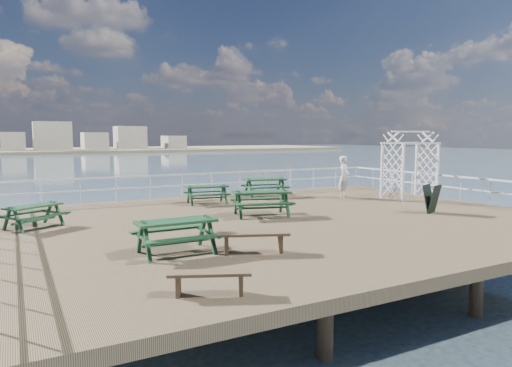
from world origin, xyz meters
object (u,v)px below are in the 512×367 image
(picnic_table_b, at_px, (207,191))
(flat_bench_near, at_px, (253,238))
(picnic_table_a, at_px, (34,211))
(picnic_table_e, at_px, (261,198))
(trellis_arbor, at_px, (410,168))
(person, at_px, (344,177))
(picnic_table_c, at_px, (265,184))
(flat_bench_far, at_px, (210,277))
(picnic_table_d, at_px, (176,229))

(picnic_table_b, height_order, flat_bench_near, picnic_table_b)
(picnic_table_a, xyz_separation_m, picnic_table_b, (6.61, 2.22, 0.03))
(picnic_table_b, height_order, picnic_table_e, picnic_table_e)
(flat_bench_near, bearing_deg, trellis_arbor, 48.14)
(person, bearing_deg, picnic_table_a, 150.90)
(picnic_table_e, distance_m, flat_bench_near, 5.20)
(flat_bench_near, height_order, trellis_arbor, trellis_arbor)
(picnic_table_c, bearing_deg, flat_bench_far, -113.57)
(picnic_table_d, bearing_deg, flat_bench_near, -27.48)
(picnic_table_b, xyz_separation_m, picnic_table_c, (3.24, 0.82, 0.06))
(picnic_table_b, bearing_deg, trellis_arbor, -8.46)
(picnic_table_d, bearing_deg, trellis_arbor, 19.29)
(picnic_table_c, distance_m, trellis_arbor, 6.63)
(trellis_arbor, xyz_separation_m, person, (-2.50, 1.56, -0.40))
(picnic_table_c, height_order, picnic_table_e, picnic_table_e)
(picnic_table_c, bearing_deg, picnic_table_a, -152.93)
(picnic_table_b, relative_size, picnic_table_c, 0.89)
(trellis_arbor, bearing_deg, person, 146.15)
(picnic_table_e, xyz_separation_m, person, (5.68, 2.43, 0.32))
(picnic_table_e, distance_m, trellis_arbor, 8.25)
(picnic_table_d, height_order, flat_bench_near, picnic_table_d)
(picnic_table_b, xyz_separation_m, flat_bench_near, (-2.05, -8.06, -0.16))
(picnic_table_c, xyz_separation_m, picnic_table_e, (-2.63, -4.43, 0.03))
(picnic_table_d, relative_size, picnic_table_e, 0.80)
(picnic_table_c, xyz_separation_m, flat_bench_far, (-7.35, -11.11, -0.28))
(picnic_table_b, relative_size, person, 1.01)
(picnic_table_e, bearing_deg, picnic_table_d, -124.74)
(flat_bench_far, bearing_deg, flat_bench_near, 70.96)
(picnic_table_c, distance_m, flat_bench_far, 13.32)
(flat_bench_near, bearing_deg, picnic_table_a, 149.95)
(flat_bench_near, height_order, flat_bench_far, flat_bench_near)
(flat_bench_near, bearing_deg, picnic_table_c, 81.16)
(picnic_table_a, distance_m, picnic_table_b, 6.97)
(picnic_table_c, distance_m, picnic_table_d, 10.62)
(flat_bench_near, bearing_deg, person, 61.49)
(picnic_table_e, xyz_separation_m, trellis_arbor, (8.17, 0.88, 0.72))
(picnic_table_e, xyz_separation_m, flat_bench_near, (-2.67, -4.45, -0.26))
(picnic_table_c, bearing_deg, trellis_arbor, -22.69)
(picnic_table_d, height_order, person, person)
(picnic_table_b, bearing_deg, picnic_table_a, -152.59)
(picnic_table_c, relative_size, flat_bench_near, 1.23)
(picnic_table_a, distance_m, picnic_table_e, 7.36)
(picnic_table_c, height_order, person, person)
(picnic_table_a, height_order, picnic_table_c, picnic_table_c)
(flat_bench_far, bearing_deg, picnic_table_c, 80.16)
(trellis_arbor, bearing_deg, picnic_table_b, 160.80)
(picnic_table_d, bearing_deg, flat_bench_far, -97.86)
(picnic_table_a, distance_m, picnic_table_c, 10.31)
(trellis_arbor, bearing_deg, flat_bench_near, -155.76)
(picnic_table_b, bearing_deg, picnic_table_c, 22.96)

